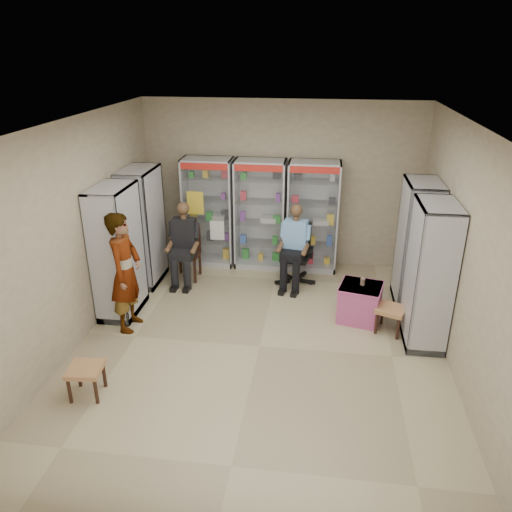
# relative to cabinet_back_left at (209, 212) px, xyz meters

# --- Properties ---
(floor) EXTENTS (6.00, 6.00, 0.00)m
(floor) POSITION_rel_cabinet_back_left_xyz_m (1.30, -2.73, -1.00)
(floor) COLOR tan
(floor) RESTS_ON ground
(room_shell) EXTENTS (5.02, 6.02, 3.01)m
(room_shell) POSITION_rel_cabinet_back_left_xyz_m (1.30, -2.73, 0.97)
(room_shell) COLOR tan
(room_shell) RESTS_ON ground
(cabinet_back_left) EXTENTS (0.90, 0.50, 2.00)m
(cabinet_back_left) POSITION_rel_cabinet_back_left_xyz_m (0.00, 0.00, 0.00)
(cabinet_back_left) COLOR #9EA0A4
(cabinet_back_left) RESTS_ON floor
(cabinet_back_mid) EXTENTS (0.90, 0.50, 2.00)m
(cabinet_back_mid) POSITION_rel_cabinet_back_left_xyz_m (0.95, 0.00, 0.00)
(cabinet_back_mid) COLOR silver
(cabinet_back_mid) RESTS_ON floor
(cabinet_back_right) EXTENTS (0.90, 0.50, 2.00)m
(cabinet_back_right) POSITION_rel_cabinet_back_left_xyz_m (1.90, 0.00, 0.00)
(cabinet_back_right) COLOR #A3A6AA
(cabinet_back_right) RESTS_ON floor
(cabinet_right_far) EXTENTS (0.90, 0.50, 2.00)m
(cabinet_right_far) POSITION_rel_cabinet_back_left_xyz_m (3.53, -1.13, 0.00)
(cabinet_right_far) COLOR #A1A3A8
(cabinet_right_far) RESTS_ON floor
(cabinet_right_near) EXTENTS (0.90, 0.50, 2.00)m
(cabinet_right_near) POSITION_rel_cabinet_back_left_xyz_m (3.53, -2.23, 0.00)
(cabinet_right_near) COLOR #A9ACB1
(cabinet_right_near) RESTS_ON floor
(cabinet_left_far) EXTENTS (0.90, 0.50, 2.00)m
(cabinet_left_far) POSITION_rel_cabinet_back_left_xyz_m (-0.93, -0.93, 0.00)
(cabinet_left_far) COLOR #A0A1A6
(cabinet_left_far) RESTS_ON floor
(cabinet_left_near) EXTENTS (0.90, 0.50, 2.00)m
(cabinet_left_near) POSITION_rel_cabinet_back_left_xyz_m (-0.93, -2.03, 0.00)
(cabinet_left_near) COLOR #ABAEB3
(cabinet_left_near) RESTS_ON floor
(wooden_chair) EXTENTS (0.42, 0.42, 0.94)m
(wooden_chair) POSITION_rel_cabinet_back_left_xyz_m (-0.25, -0.73, -0.53)
(wooden_chair) COLOR black
(wooden_chair) RESTS_ON floor
(seated_customer) EXTENTS (0.44, 0.60, 1.34)m
(seated_customer) POSITION_rel_cabinet_back_left_xyz_m (-0.25, -0.78, -0.33)
(seated_customer) COLOR black
(seated_customer) RESTS_ON floor
(office_chair) EXTENTS (0.67, 0.67, 1.06)m
(office_chair) POSITION_rel_cabinet_back_left_xyz_m (1.65, -0.64, -0.47)
(office_chair) COLOR black
(office_chair) RESTS_ON floor
(seated_shopkeeper) EXTENTS (0.54, 0.68, 1.35)m
(seated_shopkeeper) POSITION_rel_cabinet_back_left_xyz_m (1.65, -0.69, -0.32)
(seated_shopkeeper) COLOR #6AADD1
(seated_shopkeeper) RESTS_ON floor
(pink_trunk) EXTENTS (0.69, 0.68, 0.56)m
(pink_trunk) POSITION_rel_cabinet_back_left_xyz_m (2.69, -1.78, -0.72)
(pink_trunk) COLOR #9F3F7D
(pink_trunk) RESTS_ON floor
(tea_glass) EXTENTS (0.07, 0.07, 0.11)m
(tea_glass) POSITION_rel_cabinet_back_left_xyz_m (2.71, -1.75, -0.38)
(tea_glass) COLOR #511E06
(tea_glass) RESTS_ON pink_trunk
(woven_stool_a) EXTENTS (0.50, 0.50, 0.39)m
(woven_stool_a) POSITION_rel_cabinet_back_left_xyz_m (3.11, -2.08, -0.81)
(woven_stool_a) COLOR #A28A44
(woven_stool_a) RESTS_ON floor
(woven_stool_b) EXTENTS (0.43, 0.43, 0.39)m
(woven_stool_b) POSITION_rel_cabinet_back_left_xyz_m (-0.59, -4.02, -0.81)
(woven_stool_b) COLOR #A27044
(woven_stool_b) RESTS_ON floor
(standing_man) EXTENTS (0.44, 0.66, 1.77)m
(standing_man) POSITION_rel_cabinet_back_left_xyz_m (-0.65, -2.46, -0.12)
(standing_man) COLOR gray
(standing_man) RESTS_ON floor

